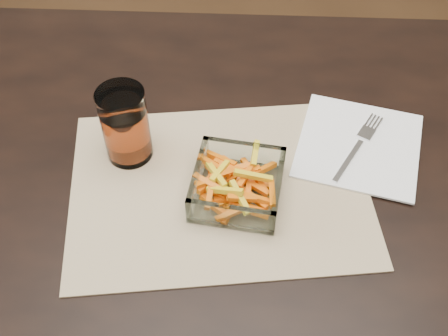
{
  "coord_description": "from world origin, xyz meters",
  "views": [
    {
      "loc": [
        -0.05,
        -0.51,
        1.43
      ],
      "look_at": [
        -0.08,
        0.02,
        0.78
      ],
      "focal_mm": 45.0,
      "sensor_mm": 36.0,
      "label": 1
    }
  ],
  "objects": [
    {
      "name": "dining_table",
      "position": [
        0.0,
        0.0,
        0.66
      ],
      "size": [
        1.6,
        0.9,
        0.75
      ],
      "color": "black",
      "rests_on": "ground"
    },
    {
      "name": "placemat",
      "position": [
        -0.08,
        0.01,
        0.75
      ],
      "size": [
        0.49,
        0.39,
        0.0
      ],
      "primitive_type": "cube",
      "rotation": [
        0.0,
        0.0,
        0.13
      ],
      "color": "tan",
      "rests_on": "dining_table"
    },
    {
      "name": "glass_bowl",
      "position": [
        -0.06,
        -0.01,
        0.77
      ],
      "size": [
        0.14,
        0.14,
        0.05
      ],
      "rotation": [
        0.0,
        0.0,
        -0.14
      ],
      "color": "white",
      "rests_on": "placemat"
    },
    {
      "name": "tumbler",
      "position": [
        -0.23,
        0.07,
        0.81
      ],
      "size": [
        0.07,
        0.07,
        0.13
      ],
      "color": "white",
      "rests_on": "placemat"
    },
    {
      "name": "napkin",
      "position": [
        0.14,
        0.1,
        0.76
      ],
      "size": [
        0.23,
        0.23,
        0.0
      ],
      "primitive_type": "cube",
      "rotation": [
        0.0,
        0.0,
        -0.24
      ],
      "color": "white",
      "rests_on": "placemat"
    },
    {
      "name": "fork",
      "position": [
        0.14,
        0.1,
        0.76
      ],
      "size": [
        0.1,
        0.15,
        0.0
      ],
      "rotation": [
        0.0,
        0.0,
        -0.53
      ],
      "color": "silver",
      "rests_on": "napkin"
    }
  ]
}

